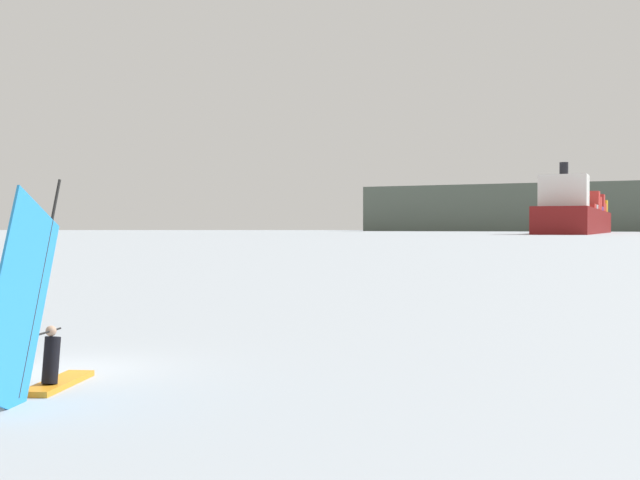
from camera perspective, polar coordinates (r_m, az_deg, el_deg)
ground_plane at (r=19.47m, az=-18.20°, el=-8.93°), size 4000.00×4000.00×0.00m
windsurfer at (r=16.68m, az=-19.61°, el=-6.26°), size 1.12×4.50×4.58m
cargo_ship at (r=466.78m, az=17.97°, el=1.59°), size 47.56×196.35×34.01m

